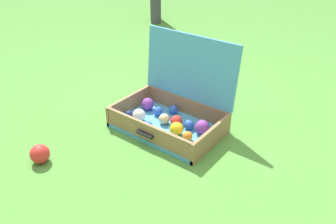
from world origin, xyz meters
name	(u,v)px	position (x,y,z in m)	size (l,w,h in m)	color
ground_plane	(167,129)	(0.00, 0.00, 0.00)	(16.00, 16.00, 0.00)	#4C8C38
open_suitcase	(173,109)	(0.00, 0.06, 0.11)	(0.62, 0.46, 0.51)	#4799C6
stray_ball_on_grass	(40,154)	(-0.33, -0.63, 0.05)	(0.10, 0.10, 0.10)	red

